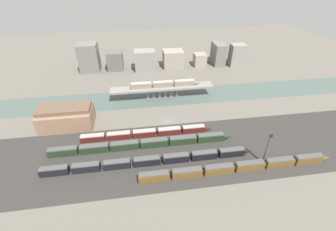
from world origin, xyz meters
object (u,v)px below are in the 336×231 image
at_px(warehouse_building, 67,117).
at_px(train_yard_outer, 148,133).
at_px(train_on_bridge, 165,84).
at_px(train_yard_mid, 150,161).
at_px(train_yard_far, 143,144).
at_px(signal_tower, 267,149).
at_px(train_yard_near, 238,167).

bearing_deg(warehouse_building, train_yard_outer, -19.95).
relative_size(train_on_bridge, train_yard_mid, 0.49).
distance_m(train_yard_outer, warehouse_building, 43.65).
distance_m(train_yard_far, signal_tower, 53.95).
bearing_deg(train_yard_mid, train_yard_far, 102.40).
distance_m(train_yard_mid, train_yard_outer, 19.14).
relative_size(train_yard_mid, signal_tower, 5.82).
bearing_deg(train_yard_far, train_yard_outer, 71.47).
bearing_deg(train_yard_outer, signal_tower, -27.70).
height_order(train_yard_mid, train_yard_far, train_yard_far).
height_order(train_on_bridge, train_yard_near, train_on_bridge).
bearing_deg(train_yard_outer, train_yard_far, -108.53).
bearing_deg(warehouse_building, train_yard_far, -30.86).
bearing_deg(signal_tower, train_yard_far, 161.23).
distance_m(train_yard_far, warehouse_building, 44.64).
relative_size(train_on_bridge, train_yard_near, 0.53).
height_order(train_yard_near, train_yard_outer, train_yard_near).
bearing_deg(train_yard_near, train_on_bridge, 108.10).
xyz_separation_m(train_yard_near, train_yard_mid, (-35.47, 8.84, -0.09)).
bearing_deg(train_yard_near, train_yard_mid, 166.01).
relative_size(train_yard_far, warehouse_building, 3.24).
distance_m(train_on_bridge, train_yard_far, 48.77).
bearing_deg(train_yard_far, train_on_bridge, 69.89).
distance_m(warehouse_building, signal_tower, 97.61).
relative_size(warehouse_building, signal_tower, 1.70).
height_order(warehouse_building, signal_tower, signal_tower).
bearing_deg(train_yard_outer, train_yard_near, -38.44).
xyz_separation_m(train_yard_outer, warehouse_building, (-40.87, 14.84, 3.77)).
bearing_deg(train_on_bridge, train_yard_outer, -110.45).
relative_size(train_on_bridge, train_yard_far, 0.51).
distance_m(train_yard_outer, signal_tower, 54.66).
bearing_deg(train_yard_near, train_yard_far, 152.21).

